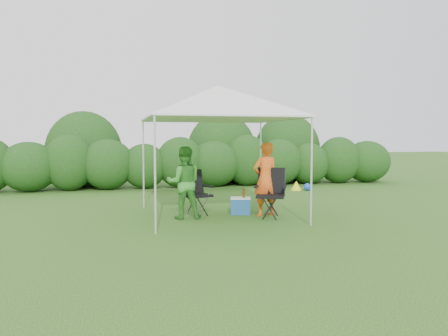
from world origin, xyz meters
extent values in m
plane|color=#386520|center=(0.00, 0.00, 0.00)|extent=(70.00, 70.00, 0.00)
ellipsoid|color=#204B17|center=(-4.78, 6.00, 0.79)|extent=(1.80, 1.53, 1.57)
cylinder|color=#382616|center=(-4.78, 6.00, 0.15)|extent=(0.12, 0.12, 0.30)
ellipsoid|color=#204B17|center=(-3.58, 6.00, 0.90)|extent=(1.58, 1.34, 1.80)
cylinder|color=#382616|center=(-3.58, 6.00, 0.15)|extent=(0.12, 0.12, 0.30)
ellipsoid|color=#204B17|center=(-2.39, 6.00, 0.82)|extent=(1.72, 1.47, 1.65)
cylinder|color=#382616|center=(-2.39, 6.00, 0.15)|extent=(0.12, 0.12, 0.30)
ellipsoid|color=#204B17|center=(-1.19, 6.00, 0.75)|extent=(1.50, 1.28, 1.50)
cylinder|color=#382616|center=(-1.19, 6.00, 0.15)|extent=(0.12, 0.12, 0.30)
ellipsoid|color=#204B17|center=(0.00, 6.00, 0.86)|extent=(1.65, 1.40, 1.73)
cylinder|color=#382616|center=(0.00, 6.00, 0.15)|extent=(0.12, 0.12, 0.30)
ellipsoid|color=#204B17|center=(1.19, 6.00, 0.79)|extent=(1.80, 1.53, 1.57)
cylinder|color=#382616|center=(1.19, 6.00, 0.15)|extent=(0.12, 0.12, 0.30)
ellipsoid|color=#204B17|center=(2.39, 6.00, 0.90)|extent=(1.58, 1.34, 1.80)
cylinder|color=#382616|center=(2.39, 6.00, 0.15)|extent=(0.12, 0.12, 0.30)
ellipsoid|color=#204B17|center=(3.58, 6.00, 0.82)|extent=(1.72, 1.47, 1.65)
cylinder|color=#382616|center=(3.58, 6.00, 0.15)|extent=(0.12, 0.12, 0.30)
ellipsoid|color=#204B17|center=(4.78, 6.00, 0.75)|extent=(1.50, 1.28, 1.50)
cylinder|color=#382616|center=(4.78, 6.00, 0.15)|extent=(0.12, 0.12, 0.30)
ellipsoid|color=#204B17|center=(5.97, 6.00, 0.86)|extent=(1.65, 1.40, 1.73)
cylinder|color=#382616|center=(5.97, 6.00, 0.15)|extent=(0.12, 0.12, 0.30)
ellipsoid|color=#204B17|center=(7.16, 6.00, 0.79)|extent=(1.80, 1.53, 1.57)
cylinder|color=#382616|center=(7.16, 6.00, 0.15)|extent=(0.12, 0.12, 0.30)
cylinder|color=silver|center=(-1.50, -1.00, 1.05)|extent=(0.04, 0.04, 2.10)
cylinder|color=silver|center=(1.50, -1.00, 1.05)|extent=(0.04, 0.04, 2.10)
cylinder|color=silver|center=(-1.50, 2.00, 1.05)|extent=(0.04, 0.04, 2.10)
cylinder|color=silver|center=(1.50, 2.00, 1.05)|extent=(0.04, 0.04, 2.10)
cube|color=white|center=(0.00, 0.50, 2.12)|extent=(3.10, 3.10, 0.03)
pyramid|color=white|center=(0.00, 0.50, 2.48)|extent=(3.10, 3.10, 0.70)
cube|color=black|center=(1.02, -0.04, 0.47)|extent=(0.75, 0.73, 0.06)
cube|color=black|center=(1.12, 0.18, 0.78)|extent=(0.59, 0.39, 0.55)
cube|color=black|center=(0.75, 0.08, 0.67)|extent=(0.26, 0.47, 0.03)
cube|color=black|center=(1.29, -0.17, 0.67)|extent=(0.26, 0.47, 0.03)
cylinder|color=black|center=(0.70, -0.16, 0.23)|extent=(0.03, 0.03, 0.47)
cylinder|color=black|center=(1.14, -0.37, 0.23)|extent=(0.03, 0.03, 0.47)
cylinder|color=black|center=(0.90, 0.28, 0.23)|extent=(0.03, 0.03, 0.47)
cylinder|color=black|center=(1.34, 0.08, 0.23)|extent=(0.03, 0.03, 0.47)
cube|color=black|center=(-0.44, 0.63, 0.44)|extent=(0.68, 0.66, 0.05)
cube|color=black|center=(-0.52, 0.85, 0.73)|extent=(0.56, 0.32, 0.52)
cube|color=black|center=(-0.71, 0.54, 0.63)|extent=(0.20, 0.45, 0.03)
cube|color=black|center=(-0.18, 0.73, 0.63)|extent=(0.20, 0.45, 0.03)
cylinder|color=black|center=(-0.58, 0.34, 0.22)|extent=(0.03, 0.03, 0.44)
cylinder|color=black|center=(-0.15, 0.49, 0.22)|extent=(0.03, 0.03, 0.44)
cylinder|color=black|center=(-0.73, 0.77, 0.22)|extent=(0.03, 0.03, 0.44)
cylinder|color=black|center=(-0.30, 0.92, 0.22)|extent=(0.03, 0.03, 0.44)
imported|color=orange|center=(1.00, 0.23, 0.80)|extent=(0.65, 0.50, 1.61)
imported|color=#3C912F|center=(-0.78, 0.33, 0.76)|extent=(0.79, 0.65, 1.52)
cube|color=#205696|center=(0.53, 0.54, 0.17)|extent=(0.49, 0.41, 0.34)
cube|color=silver|center=(0.53, 0.54, 0.36)|extent=(0.52, 0.44, 0.03)
cylinder|color=#592D0C|center=(0.59, 0.50, 0.48)|extent=(0.06, 0.06, 0.22)
cone|color=yellow|center=(3.52, 4.31, 0.15)|extent=(0.36, 0.36, 0.30)
sphere|color=blue|center=(3.82, 4.11, 0.12)|extent=(0.24, 0.24, 0.24)
camera|label=1|loc=(-2.21, -8.72, 1.72)|focal=35.00mm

